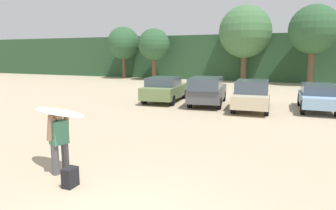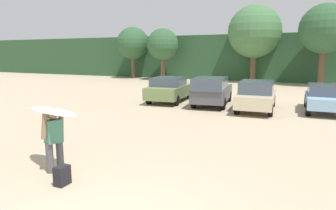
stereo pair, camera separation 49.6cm
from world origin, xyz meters
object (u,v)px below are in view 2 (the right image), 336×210
Objects in this scene: surfboard_white at (52,111)px; backpack_dropped at (62,176)px; parked_car_olive_green at (170,89)px; parked_car_champagne at (257,95)px; parked_car_sky_blue at (324,97)px; parked_car_dark_gray at (212,90)px; person_adult at (54,137)px.

surfboard_white is 1.66m from backpack_dropped.
parked_car_champagne reaches higher than parked_car_olive_green.
parked_car_sky_blue reaches higher than backpack_dropped.
parked_car_dark_gray is 1.14× the size of parked_car_sky_blue.
parked_car_dark_gray is at bearing 75.83° from parked_car_champagne.
surfboard_white is (2.02, -11.64, 0.78)m from parked_car_olive_green.
person_adult is at bearing 159.25° from parked_car_champagne.
parked_car_olive_green is 2.17× the size of surfboard_white.
parked_car_olive_green is 2.84× the size of person_adult.
backpack_dropped is at bearing 163.66° from parked_car_champagne.
parked_car_olive_green is 0.99× the size of parked_car_champagne.
person_adult reaches higher than backpack_dropped.
parked_car_olive_green is at bearing 78.00° from parked_car_champagne.
parked_car_olive_green is at bearing 102.86° from backpack_dropped.
parked_car_olive_green is 12.55m from backpack_dropped.
surfboard_white reaches higher than person_adult.
person_adult is (2.02, -11.66, 0.10)m from parked_car_olive_green.
person_adult is (-3.40, -10.84, 0.09)m from parked_car_champagne.
parked_car_dark_gray is 1.04× the size of parked_car_champagne.
person_adult reaches higher than parked_car_sky_blue.
parked_car_champagne reaches higher than parked_car_sky_blue.
surfboard_white is at bearing 148.94° from parked_car_sky_blue.
parked_car_champagne is at bearing -107.97° from parked_car_dark_gray.
parked_car_olive_green is at bearing -63.78° from surfboard_white.
parked_car_dark_gray reaches higher than person_adult.
surfboard_white is (-0.81, -11.31, 0.69)m from parked_car_dark_gray.
parked_car_dark_gray is 11.36m from surfboard_white.
parked_car_dark_gray reaches higher than parked_car_olive_green.
parked_car_dark_gray is 2.28× the size of surfboard_white.
backpack_dropped is at bearing 152.95° from parked_car_sky_blue.
backpack_dropped is (2.79, -12.22, -0.58)m from parked_car_olive_green.
parked_car_champagne is 3.41m from parked_car_sky_blue.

